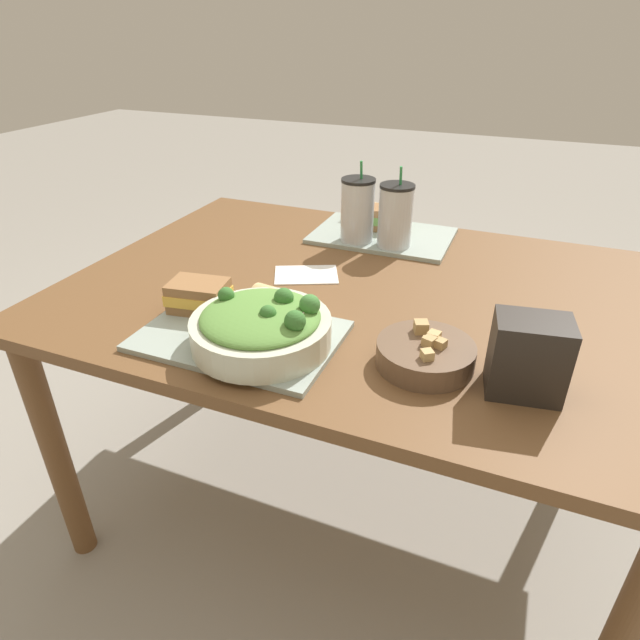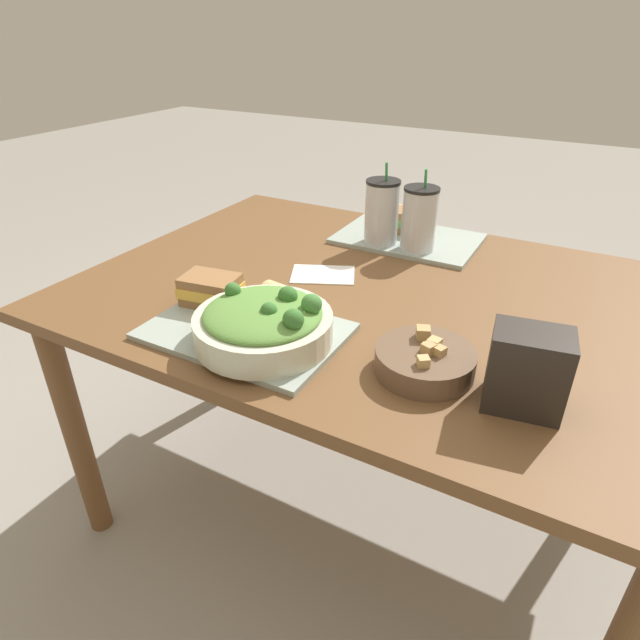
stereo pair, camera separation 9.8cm
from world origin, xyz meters
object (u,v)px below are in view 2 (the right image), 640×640
(salad_bowl, at_px, (264,322))
(sandwich_near, at_px, (211,290))
(drink_cup_red, at_px, (419,221))
(napkin_folded, at_px, (323,275))
(chip_bag, at_px, (527,370))
(drink_cup_dark, at_px, (382,214))
(soup_bowl, at_px, (425,360))
(sandwich_far, at_px, (409,220))
(baguette_near, at_px, (294,303))
(baguette_far, at_px, (401,214))

(salad_bowl, relative_size, sandwich_near, 1.97)
(drink_cup_red, distance_m, napkin_folded, 0.31)
(chip_bag, bearing_deg, drink_cup_dark, 122.78)
(salad_bowl, relative_size, napkin_folded, 1.44)
(drink_cup_red, bearing_deg, soup_bowl, -68.61)
(sandwich_far, height_order, chip_bag, chip_bag)
(sandwich_far, bearing_deg, soup_bowl, -87.07)
(salad_bowl, distance_m, sandwich_near, 0.21)
(baguette_near, bearing_deg, napkin_folded, 22.59)
(salad_bowl, distance_m, baguette_far, 0.77)
(drink_cup_dark, height_order, napkin_folded, drink_cup_dark)
(baguette_far, bearing_deg, drink_cup_dark, -175.96)
(chip_bag, bearing_deg, baguette_near, 163.01)
(salad_bowl, distance_m, drink_cup_red, 0.60)
(sandwich_far, distance_m, drink_cup_red, 0.15)
(sandwich_far, distance_m, chip_bag, 0.80)
(salad_bowl, distance_m, soup_bowl, 0.31)
(drink_cup_dark, bearing_deg, baguette_near, -89.32)
(sandwich_far, relative_size, drink_cup_red, 0.62)
(salad_bowl, relative_size, baguette_near, 1.70)
(chip_bag, relative_size, napkin_folded, 0.75)
(sandwich_near, distance_m, sandwich_far, 0.68)
(sandwich_far, height_order, napkin_folded, sandwich_far)
(soup_bowl, relative_size, drink_cup_red, 0.83)
(chip_bag, bearing_deg, sandwich_near, 168.77)
(sandwich_near, bearing_deg, baguette_near, 3.75)
(drink_cup_dark, distance_m, drink_cup_red, 0.11)
(chip_bag, xyz_separation_m, napkin_folded, (-0.53, 0.29, -0.07))
(soup_bowl, bearing_deg, drink_cup_dark, 120.83)
(salad_bowl, bearing_deg, chip_bag, 6.23)
(soup_bowl, xyz_separation_m, sandwich_near, (-0.49, 0.01, 0.02))
(salad_bowl, height_order, baguette_far, salad_bowl)
(sandwich_far, xyz_separation_m, drink_cup_red, (0.07, -0.12, 0.05))
(baguette_near, height_order, chip_bag, chip_bag)
(drink_cup_red, xyz_separation_m, napkin_folded, (-0.16, -0.25, -0.09))
(salad_bowl, height_order, sandwich_near, salad_bowl)
(baguette_near, height_order, drink_cup_red, drink_cup_red)
(drink_cup_red, distance_m, chip_bag, 0.66)
(baguette_near, bearing_deg, sandwich_far, 6.41)
(napkin_folded, bearing_deg, drink_cup_dark, 79.13)
(salad_bowl, xyz_separation_m, napkin_folded, (-0.06, 0.34, -0.05))
(chip_bag, bearing_deg, napkin_folded, 142.08)
(sandwich_far, bearing_deg, salad_bowl, -112.19)
(soup_bowl, distance_m, drink_cup_red, 0.57)
(drink_cup_red, bearing_deg, baguette_near, -102.14)
(drink_cup_red, relative_size, napkin_folded, 1.16)
(salad_bowl, relative_size, soup_bowl, 1.49)
(soup_bowl, xyz_separation_m, baguette_far, (-0.32, 0.70, 0.02))
(drink_cup_dark, xyz_separation_m, drink_cup_red, (0.11, 0.00, -0.00))
(baguette_far, xyz_separation_m, chip_bag, (0.50, -0.72, 0.03))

